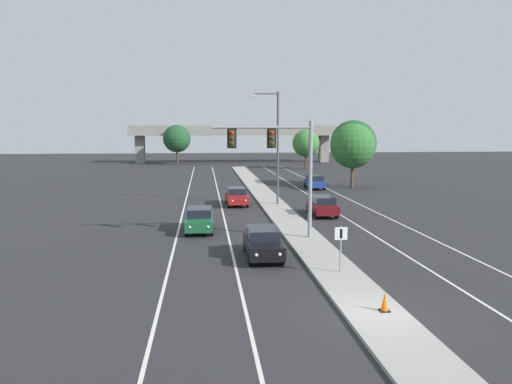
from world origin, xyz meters
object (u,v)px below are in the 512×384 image
object	(u,v)px
street_lamp_median	(275,141)
tree_far_left_c	(177,139)
median_sign_post	(341,242)
tree_far_right_c	(306,143)
traffic_cone_median_nose	(385,302)
tree_far_right_a	(353,143)
car_oncoming_green	(200,219)
car_receding_darkred	(322,205)
tree_far_right_b	(353,146)
car_oncoming_black	(263,242)
car_receding_blue	(315,182)
car_oncoming_red	(237,196)
overhead_signal_mast	(280,155)

from	to	relation	value
street_lamp_median	tree_far_left_c	bearing A→B (deg)	101.96
median_sign_post	tree_far_right_c	world-z (taller)	tree_far_right_c
median_sign_post	traffic_cone_median_nose	bearing A→B (deg)	-87.20
traffic_cone_median_nose	tree_far_right_a	world-z (taller)	tree_far_right_a
tree_far_left_c	car_oncoming_green	bearing A→B (deg)	-85.72
car_receding_darkred	tree_far_right_b	bearing A→B (deg)	66.33
car_oncoming_green	tree_far_right_b	size ratio (longest dim) A/B	0.59
car_oncoming_green	car_receding_darkred	xyz separation A→B (m)	(9.70, 5.12, 0.00)
car_oncoming_black	traffic_cone_median_nose	size ratio (longest dim) A/B	6.05
street_lamp_median	tree_far_right_b	bearing A→B (deg)	48.88
car_receding_blue	median_sign_post	bearing A→B (deg)	-100.76
tree_far_right_a	car_oncoming_black	bearing A→B (deg)	-114.69
median_sign_post	car_oncoming_red	xyz separation A→B (m)	(-3.42, 22.34, -0.77)
car_oncoming_black	tree_far_right_c	size ratio (longest dim) A/B	0.65
overhead_signal_mast	car_oncoming_green	world-z (taller)	overhead_signal_mast
median_sign_post	tree_far_right_b	distance (m)	35.94
overhead_signal_mast	tree_far_right_b	world-z (taller)	tree_far_right_b
street_lamp_median	car_receding_blue	xyz separation A→B (m)	(6.43, 12.36, -4.97)
overhead_signal_mast	car_oncoming_green	distance (m)	7.44
tree_far_right_b	tree_far_right_a	size ratio (longest dim) A/B	0.95
tree_far_right_a	overhead_signal_mast	bearing A→B (deg)	-115.21
car_receding_darkred	traffic_cone_median_nose	xyz separation A→B (m)	(-2.79, -21.19, -0.31)
median_sign_post	street_lamp_median	world-z (taller)	street_lamp_median
traffic_cone_median_nose	car_oncoming_black	bearing A→B (deg)	111.79
overhead_signal_mast	tree_far_left_c	bearing A→B (deg)	98.17
car_oncoming_red	tree_far_right_a	size ratio (longest dim) A/B	0.57
car_receding_darkred	tree_far_right_a	xyz separation A→B (m)	(8.43, 19.51, 4.38)
car_oncoming_black	car_oncoming_red	distance (m)	18.72
car_oncoming_black	tree_far_right_c	xyz separation A→B (m)	(14.64, 59.32, 3.65)
overhead_signal_mast	street_lamp_median	world-z (taller)	street_lamp_median
street_lamp_median	tree_far_right_a	world-z (taller)	street_lamp_median
tree_far_right_b	car_oncoming_green	bearing A→B (deg)	-127.27
car_oncoming_green	median_sign_post	bearing A→B (deg)	-58.69
median_sign_post	tree_far_right_c	size ratio (longest dim) A/B	0.32
car_receding_blue	tree_far_right_c	size ratio (longest dim) A/B	0.65
car_oncoming_red	tree_far_right_b	world-z (taller)	tree_far_right_b
tree_far_left_c	car_receding_blue	bearing A→B (deg)	-66.94
overhead_signal_mast	car_oncoming_black	size ratio (longest dim) A/B	1.61
tree_far_left_c	median_sign_post	bearing A→B (deg)	-81.38
tree_far_right_c	car_oncoming_red	bearing A→B (deg)	-110.05
car_oncoming_black	tree_far_right_b	distance (m)	33.84
car_oncoming_green	tree_far_right_a	xyz separation A→B (m)	(18.13, 24.63, 4.38)
street_lamp_median	traffic_cone_median_nose	xyz separation A→B (m)	(0.23, -26.69, -5.29)
car_oncoming_green	tree_far_right_c	xyz separation A→B (m)	(18.07, 51.98, 3.65)
car_oncoming_black	tree_far_right_b	size ratio (longest dim) A/B	0.59
car_receding_darkred	tree_far_left_c	bearing A→B (deg)	103.64
car_receding_blue	tree_far_right_c	bearing A→B (deg)	80.31
street_lamp_median	tree_far_right_b	distance (m)	16.60
car_oncoming_red	car_oncoming_black	bearing A→B (deg)	-89.46
overhead_signal_mast	tree_far_right_c	bearing A→B (deg)	76.67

